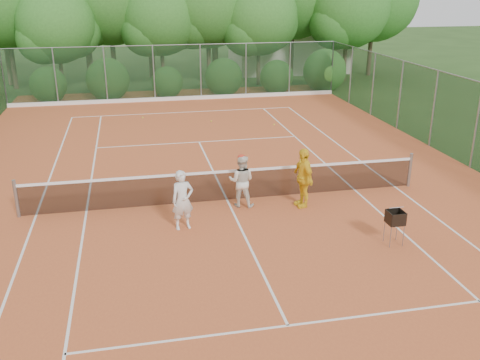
% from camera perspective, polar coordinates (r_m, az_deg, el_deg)
% --- Properties ---
extents(ground, '(120.00, 120.00, 0.00)m').
position_cam_1_polar(ground, '(16.12, -1.37, -2.25)').
color(ground, '#254317').
rests_on(ground, ground).
extents(clay_court, '(18.00, 36.00, 0.02)m').
position_cam_1_polar(clay_court, '(16.12, -1.37, -2.22)').
color(clay_court, '#C35B2D').
rests_on(clay_court, ground).
extents(club_building, '(8.00, 5.00, 3.00)m').
position_cam_1_polar(club_building, '(40.64, 5.13, 13.64)').
color(club_building, beige).
rests_on(club_building, ground).
extents(tennis_net, '(11.97, 0.10, 1.10)m').
position_cam_1_polar(tennis_net, '(15.92, -1.39, -0.48)').
color(tennis_net, gray).
rests_on(tennis_net, clay_court).
extents(player_white, '(0.65, 0.49, 1.61)m').
position_cam_1_polar(player_white, '(14.10, -6.14, -2.15)').
color(player_white, silver).
rests_on(player_white, clay_court).
extents(player_center_grp, '(0.91, 0.82, 1.58)m').
position_cam_1_polar(player_center_grp, '(15.44, 0.15, -0.08)').
color(player_center_grp, silver).
rests_on(player_center_grp, clay_court).
extents(player_yellow, '(0.58, 1.08, 1.76)m').
position_cam_1_polar(player_yellow, '(15.52, 6.74, 0.26)').
color(player_yellow, yellow).
rests_on(player_yellow, clay_court).
extents(ball_hopper, '(0.39, 0.39, 0.89)m').
position_cam_1_polar(ball_hopper, '(13.77, 16.24, -3.92)').
color(ball_hopper, gray).
rests_on(ball_hopper, clay_court).
extents(stray_ball_a, '(0.07, 0.07, 0.07)m').
position_cam_1_polar(stray_ball_a, '(25.32, -3.09, 6.29)').
color(stray_ball_a, '#DBEA36').
rests_on(stray_ball_a, clay_court).
extents(stray_ball_b, '(0.07, 0.07, 0.07)m').
position_cam_1_polar(stray_ball_b, '(26.43, -10.32, 6.59)').
color(stray_ball_b, '#D3E936').
rests_on(stray_ball_b, clay_court).
extents(stray_ball_c, '(0.07, 0.07, 0.07)m').
position_cam_1_polar(stray_ball_c, '(24.72, 3.66, 5.92)').
color(stray_ball_c, yellow).
rests_on(stray_ball_c, clay_court).
extents(court_markings, '(11.03, 23.83, 0.01)m').
position_cam_1_polar(court_markings, '(16.11, -1.37, -2.17)').
color(court_markings, white).
rests_on(court_markings, clay_court).
extents(fence_back, '(18.07, 0.07, 3.00)m').
position_cam_1_polar(fence_back, '(30.13, -6.69, 11.29)').
color(fence_back, '#19381E').
rests_on(fence_back, clay_court).
extents(tropical_treeline, '(32.10, 8.49, 15.03)m').
position_cam_1_polar(tropical_treeline, '(35.12, -5.35, 18.51)').
color(tropical_treeline, brown).
rests_on(tropical_treeline, ground).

